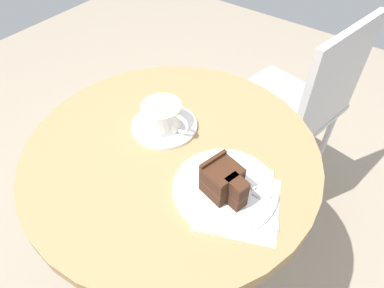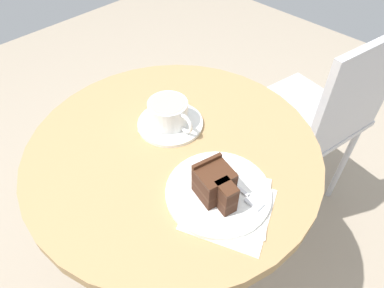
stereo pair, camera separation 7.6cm
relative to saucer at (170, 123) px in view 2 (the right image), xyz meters
The scene contains 10 objects.
ground_plane 0.73m from the saucer, 38.66° to the right, with size 4.40×4.40×0.01m, color gray.
cafe_table 0.15m from the saucer, 38.66° to the right, with size 0.70×0.70×0.72m.
saucer is the anchor object (origin of this frame).
coffee_cup 0.04m from the saucer, 137.84° to the right, with size 0.13×0.10×0.06m.
teaspoon 0.06m from the saucer, 87.80° to the right, with size 0.10×0.06×0.00m.
cake_plate 0.24m from the saucer, 18.27° to the right, with size 0.22×0.22×0.01m.
cake_slice 0.25m from the saucer, 20.93° to the right, with size 0.10×0.08×0.08m.
fork 0.27m from the saucer, ahead, with size 0.15×0.02×0.00m.
napkin 0.28m from the saucer, 16.68° to the right, with size 0.22×0.23×0.00m.
cafe_chair 0.62m from the saucer, 73.23° to the left, with size 0.44×0.44×0.85m.
Camera 2 is at (0.43, -0.37, 1.31)m, focal length 32.00 mm.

